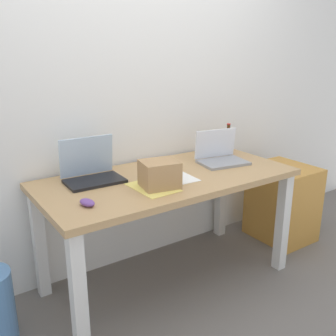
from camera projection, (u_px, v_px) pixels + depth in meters
ground_plane at (168, 279)px, 2.64m from camera, size 8.00×8.00×0.00m
back_wall at (131, 81)px, 2.60m from camera, size 5.20×0.08×2.60m
desk at (168, 191)px, 2.45m from camera, size 1.61×0.76×0.75m
laptop_left at (92, 171)px, 2.31m from camera, size 0.34×0.24×0.26m
laptop_right at (221, 156)px, 2.68m from camera, size 0.35×0.29×0.22m
beer_bottle at (228, 143)px, 2.87m from camera, size 0.06×0.06×0.23m
computer_mouse at (87, 202)px, 1.95m from camera, size 0.08×0.11×0.03m
cardboard_box at (160, 174)px, 2.20m from camera, size 0.24×0.21×0.15m
paper_yellow_folder at (153, 187)px, 2.21m from camera, size 0.22×0.30×0.00m
paper_sheet_center at (174, 177)px, 2.39m from camera, size 0.22×0.31×0.00m
filing_cabinet at (282, 202)px, 3.16m from camera, size 0.40×0.48×0.61m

